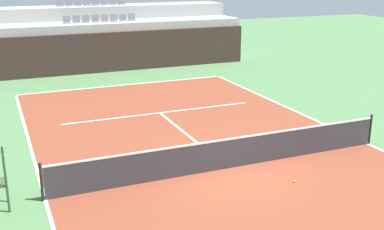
{
  "coord_description": "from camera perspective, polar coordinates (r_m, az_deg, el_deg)",
  "views": [
    {
      "loc": [
        -6.33,
        -12.06,
        5.87
      ],
      "look_at": [
        -0.38,
        2.0,
        1.2
      ],
      "focal_mm": 44.76,
      "sensor_mm": 36.0,
      "label": 1
    }
  ],
  "objects": [
    {
      "name": "sideline_right",
      "position": [
        17.85,
        20.18,
        -3.25
      ],
      "size": [
        0.1,
        24.0,
        0.0
      ],
      "primitive_type": "cube",
      "color": "white",
      "rests_on": "court_surface"
    },
    {
      "name": "court_surface",
      "position": [
        14.83,
        4.38,
        -6.34
      ],
      "size": [
        11.0,
        24.0,
        0.01
      ],
      "primitive_type": "cube",
      "color": "brown",
      "rests_on": "ground_plane"
    },
    {
      "name": "centre_service_line",
      "position": [
        17.53,
        -0.39,
        -2.52
      ],
      "size": [
        0.1,
        6.4,
        0.0
      ],
      "primitive_type": "cube",
      "color": "white",
      "rests_on": "court_surface"
    },
    {
      "name": "tennis_net",
      "position": [
        14.64,
        4.43,
        -4.53
      ],
      "size": [
        11.08,
        0.08,
        1.07
      ],
      "color": "black",
      "rests_on": "court_surface"
    },
    {
      "name": "baseline_far",
      "position": [
        25.51,
        -7.97,
        3.57
      ],
      "size": [
        11.0,
        0.1,
        0.0
      ],
      "primitive_type": "cube",
      "color": "white",
      "rests_on": "court_surface"
    },
    {
      "name": "tennis_ball_1",
      "position": [
        14.15,
        12.08,
        -7.72
      ],
      "size": [
        0.07,
        0.07,
        0.07
      ],
      "primitive_type": "sphere",
      "color": "#CCE033",
      "rests_on": "court_surface"
    },
    {
      "name": "service_line_far",
      "position": [
        20.38,
        -3.85,
        0.26
      ],
      "size": [
        8.26,
        0.1,
        0.0
      ],
      "primitive_type": "cube",
      "color": "white",
      "rests_on": "court_surface"
    },
    {
      "name": "sideline_left",
      "position": [
        13.44,
        -17.09,
        -9.65
      ],
      "size": [
        0.1,
        24.0,
        0.0
      ],
      "primitive_type": "cube",
      "color": "white",
      "rests_on": "court_surface"
    },
    {
      "name": "ground_plane",
      "position": [
        14.83,
        4.38,
        -6.36
      ],
      "size": [
        80.0,
        80.0,
        0.0
      ],
      "primitive_type": "plane",
      "color": "#477042"
    },
    {
      "name": "back_wall",
      "position": [
        28.85,
        -10.04,
        7.37
      ],
      "size": [
        17.69,
        0.3,
        2.33
      ],
      "primitive_type": "cube",
      "color": "#33231E",
      "rests_on": "ground_plane"
    },
    {
      "name": "stands_tier_lower",
      "position": [
        30.12,
        -10.66,
        8.18
      ],
      "size": [
        17.69,
        2.4,
        2.8
      ],
      "primitive_type": "cube",
      "color": "#9E9E99",
      "rests_on": "ground_plane"
    },
    {
      "name": "stands_tier_upper",
      "position": [
        32.39,
        -11.65,
        9.46
      ],
      "size": [
        17.69,
        2.4,
        3.61
      ],
      "primitive_type": "cube",
      "color": "#9E9E99",
      "rests_on": "ground_plane"
    },
    {
      "name": "seating_row_upper",
      "position": [
        32.3,
        -11.89,
        12.87
      ],
      "size": [
        4.42,
        0.44,
        0.44
      ],
      "color": "slate",
      "rests_on": "stands_tier_upper"
    },
    {
      "name": "seating_row_lower",
      "position": [
        30.02,
        -10.86,
        11.08
      ],
      "size": [
        4.42,
        0.44,
        0.44
      ],
      "color": "slate",
      "rests_on": "stands_tier_lower"
    }
  ]
}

